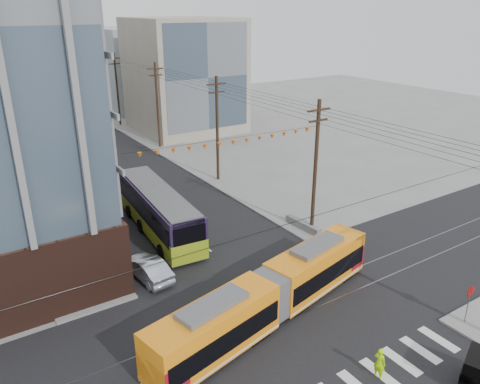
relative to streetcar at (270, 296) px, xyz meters
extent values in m
plane|color=slate|center=(1.23, -3.68, -1.63)|extent=(160.00, 160.00, 0.00)
cube|color=gray|center=(17.23, 44.32, 6.37)|extent=(14.00, 14.00, 16.00)
cube|color=#8C99A5|center=(19.23, 64.32, 5.37)|extent=(16.00, 16.00, 14.00)
cylinder|color=black|center=(9.73, 52.32, 3.87)|extent=(0.30, 0.30, 11.00)
imported|color=#ABB1C2|center=(-4.21, 8.21, -0.87)|extent=(2.00, 4.73, 1.52)
imported|color=silver|center=(-4.78, 13.58, -1.02)|extent=(2.25, 4.39, 1.22)
imported|color=#535455|center=(-4.76, 18.63, -1.02)|extent=(2.84, 4.71, 1.22)
imported|color=#B2FF04|center=(1.78, -6.75, -0.77)|extent=(0.50, 0.68, 1.73)
cube|color=gray|center=(9.53, 8.13, -1.26)|extent=(1.04, 3.79, 0.75)
camera|label=1|loc=(-14.16, -18.37, 15.71)|focal=35.00mm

